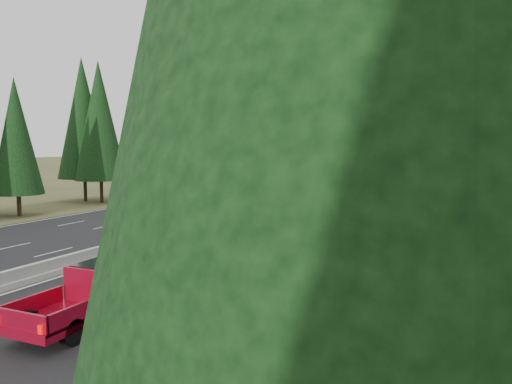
{
  "coord_description": "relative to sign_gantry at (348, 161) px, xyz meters",
  "views": [
    {
      "loc": [
        19.64,
        -7.85,
        6.66
      ],
      "look_at": [
        6.95,
        20.0,
        3.77
      ],
      "focal_mm": 35.0,
      "sensor_mm": 36.0,
      "label": 1
    }
  ],
  "objects": [
    {
      "name": "road",
      "position": [
        -8.92,
        45.12,
        -5.23
      ],
      "size": [
        32.0,
        260.0,
        0.08
      ],
      "primitive_type": "cube",
      "color": "black",
      "rests_on": "ground"
    },
    {
      "name": "shoulder_right",
      "position": [
        8.88,
        45.12,
        -5.24
      ],
      "size": [
        3.6,
        260.0,
        0.06
      ],
      "primitive_type": "cube",
      "color": "olive",
      "rests_on": "ground"
    },
    {
      "name": "shoulder_left",
      "position": [
        -26.72,
        45.12,
        -5.24
      ],
      "size": [
        3.6,
        260.0,
        0.06
      ],
      "primitive_type": "cube",
      "color": "#3E4520",
      "rests_on": "ground"
    },
    {
      "name": "median_barrier",
      "position": [
        -8.92,
        45.12,
        -4.85
      ],
      "size": [
        0.7,
        260.0,
        0.85
      ],
      "color": "gray",
      "rests_on": "road"
    },
    {
      "name": "sign_gantry",
      "position": [
        0.0,
        0.0,
        0.0
      ],
      "size": [
        16.75,
        0.98,
        7.8
      ],
      "color": "slate",
      "rests_on": "road"
    },
    {
      "name": "hov_sign_pole",
      "position": [
        -8.33,
        -9.92,
        -0.54
      ],
      "size": [
        2.8,
        0.5,
        8.0
      ],
      "color": "slate",
      "rests_on": "road"
    },
    {
      "name": "tree_row_right",
      "position": [
        13.07,
        34.26,
        3.86
      ],
      "size": [
        12.38,
        243.25,
        18.76
      ],
      "color": "black",
      "rests_on": "ground"
    },
    {
      "name": "tree_row_left",
      "position": [
        -30.96,
        39.84,
        4.01
      ],
      "size": [
        11.99,
        241.98,
        18.84
      ],
      "color": "black",
      "rests_on": "ground"
    },
    {
      "name": "silver_minivan",
      "position": [
        -0.19,
        -13.43,
        -4.36
      ],
      "size": [
        2.95,
        6.05,
        1.66
      ],
      "primitive_type": "imported",
      "rotation": [
        0.0,
        0.0,
        -0.03
      ],
      "color": "silver",
      "rests_on": "road"
    },
    {
      "name": "red_pickup",
      "position": [
        -2.34,
        -28.37,
        -4.04
      ],
      "size": [
        2.27,
        6.36,
        2.07
      ],
      "color": "black",
      "rests_on": "road"
    },
    {
      "name": "car_ahead_green",
      "position": [
        0.05,
        23.16,
        -4.41
      ],
      "size": [
        2.24,
        4.69,
        1.55
      ],
      "primitive_type": "imported",
      "rotation": [
        0.0,
        0.0,
        -0.09
      ],
      "color": "#166222",
      "rests_on": "road"
    },
    {
      "name": "car_ahead_dkred",
      "position": [
        5.58,
        40.17,
        -4.46
      ],
      "size": [
        1.93,
        4.54,
        1.45
      ],
      "primitive_type": "imported",
      "rotation": [
        0.0,
        0.0,
        0.09
      ],
      "color": "#5C130D",
      "rests_on": "road"
    },
    {
      "name": "car_ahead_dkgrey",
      "position": [
        -1.16,
        25.98,
        -4.48
      ],
      "size": [
        2.11,
        4.91,
        1.41
      ],
      "primitive_type": "imported",
      "rotation": [
        0.0,
        0.0,
        0.03
      ],
      "color": "black",
      "rests_on": "road"
    },
    {
      "name": "car_ahead_white",
      "position": [
        -3.8,
        71.76,
        -4.41
      ],
      "size": [
        3.0,
        5.79,
        1.56
      ],
      "primitive_type": "imported",
      "rotation": [
        0.0,
        0.0,
        0.08
      ],
      "color": "silver",
      "rests_on": "road"
    },
    {
      "name": "car_ahead_far",
      "position": [
        -3.26,
        91.4,
        -4.52
      ],
      "size": [
        1.86,
        4.02,
        1.33
      ],
      "primitive_type": "imported",
      "rotation": [
        0.0,
        0.0,
        0.07
      ],
      "color": "black",
      "rests_on": "road"
    },
    {
      "name": "car_onc_near",
      "position": [
        -11.74,
        11.82,
        -4.4
      ],
      "size": [
        1.89,
        4.85,
        1.57
      ],
      "primitive_type": "imported",
      "rotation": [
        0.0,
        0.0,
        3.19
      ],
      "color": "black",
      "rests_on": "road"
    },
    {
      "name": "car_onc_blue",
      "position": [
        -22.44,
        6.0,
        -4.39
      ],
      "size": [
        2.77,
        5.7,
        1.6
      ],
      "primitive_type": "imported",
      "rotation": [
        0.0,
        0.0,
        3.24
      ],
      "color": "navy",
      "rests_on": "road"
    },
    {
      "name": "car_onc_white",
      "position": [
        -10.42,
        28.99,
        -4.38
      ],
      "size": [
        1.91,
        4.76,
        1.62
      ],
      "primitive_type": "imported",
      "rotation": [
        0.0,
        0.0,
        3.14
      ],
      "color": "white",
      "rests_on": "road"
    },
    {
      "name": "car_onc_far",
      "position": [
        -23.17,
        57.43,
        -4.44
      ],
      "size": [
        2.89,
        5.58,
        1.5
      ],
      "primitive_type": "imported",
      "rotation": [
        0.0,
        0.0,
        3.07
      ],
      "color": "black",
      "rests_on": "road"
    }
  ]
}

